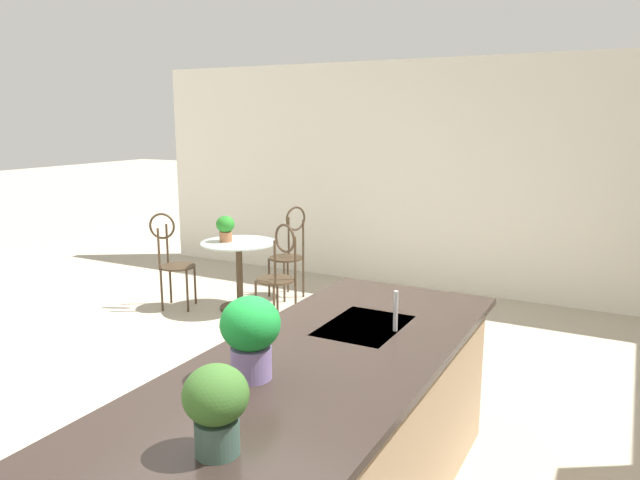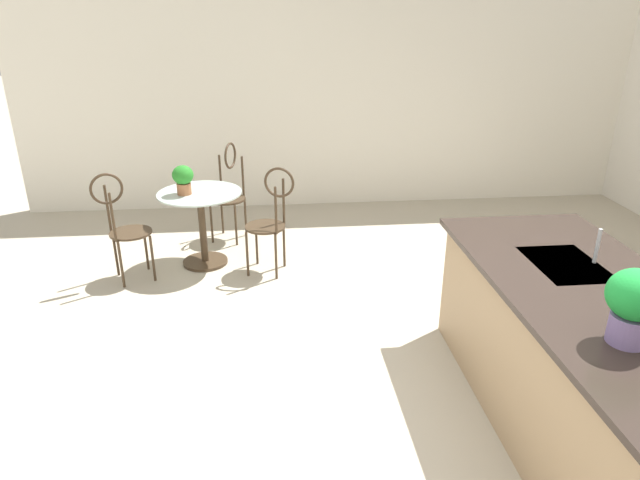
{
  "view_description": "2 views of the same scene",
  "coord_description": "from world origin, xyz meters",
  "px_view_note": "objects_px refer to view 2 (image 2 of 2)",
  "views": [
    {
      "loc": [
        2.61,
        2.1,
        2.03
      ],
      "look_at": [
        -1.03,
        0.16,
        1.19
      ],
      "focal_mm": 33.69,
      "sensor_mm": 36.0,
      "label": 1
    },
    {
      "loc": [
        2.66,
        -0.94,
        2.36
      ],
      "look_at": [
        -0.55,
        -0.63,
        1.01
      ],
      "focal_mm": 31.32,
      "sensor_mm": 36.0,
      "label": 2
    }
  ],
  "objects_px": {
    "bistro_table": "(202,221)",
    "chair_toward_desk": "(271,216)",
    "potted_plant_counter_near": "(635,302)",
    "potted_plant_on_table": "(183,178)",
    "chair_near_window": "(123,222)",
    "chair_by_island": "(229,188)"
  },
  "relations": [
    {
      "from": "chair_toward_desk",
      "to": "potted_plant_on_table",
      "type": "bearing_deg",
      "value": -105.09
    },
    {
      "from": "chair_by_island",
      "to": "potted_plant_counter_near",
      "type": "xyz_separation_m",
      "value": [
        3.75,
        2.05,
        0.56
      ]
    },
    {
      "from": "potted_plant_counter_near",
      "to": "chair_by_island",
      "type": "bearing_deg",
      "value": -151.37
    },
    {
      "from": "potted_plant_counter_near",
      "to": "chair_toward_desk",
      "type": "bearing_deg",
      "value": -150.23
    },
    {
      "from": "bistro_table",
      "to": "potted_plant_on_table",
      "type": "xyz_separation_m",
      "value": [
        0.04,
        -0.13,
        0.45
      ]
    },
    {
      "from": "chair_near_window",
      "to": "potted_plant_on_table",
      "type": "height_order",
      "value": "chair_near_window"
    },
    {
      "from": "chair_by_island",
      "to": "chair_near_window",
      "type": "bearing_deg",
      "value": -42.98
    },
    {
      "from": "chair_toward_desk",
      "to": "potted_plant_counter_near",
      "type": "bearing_deg",
      "value": 29.77
    },
    {
      "from": "bistro_table",
      "to": "chair_near_window",
      "type": "distance_m",
      "value": 0.74
    },
    {
      "from": "chair_toward_desk",
      "to": "potted_plant_counter_near",
      "type": "xyz_separation_m",
      "value": [
        2.82,
        1.61,
        0.56
      ]
    },
    {
      "from": "bistro_table",
      "to": "potted_plant_on_table",
      "type": "bearing_deg",
      "value": -71.42
    },
    {
      "from": "bistro_table",
      "to": "potted_plant_on_table",
      "type": "distance_m",
      "value": 0.47
    },
    {
      "from": "chair_by_island",
      "to": "potted_plant_on_table",
      "type": "bearing_deg",
      "value": -26.95
    },
    {
      "from": "chair_near_window",
      "to": "chair_toward_desk",
      "type": "xyz_separation_m",
      "value": [
        -0.04,
        1.33,
        0.0
      ]
    },
    {
      "from": "bistro_table",
      "to": "chair_toward_desk",
      "type": "distance_m",
      "value": 0.72
    },
    {
      "from": "chair_by_island",
      "to": "chair_toward_desk",
      "type": "height_order",
      "value": "same"
    },
    {
      "from": "chair_near_window",
      "to": "potted_plant_counter_near",
      "type": "xyz_separation_m",
      "value": [
        2.79,
        2.95,
        0.56
      ]
    },
    {
      "from": "chair_near_window",
      "to": "chair_by_island",
      "type": "relative_size",
      "value": 1.0
    },
    {
      "from": "potted_plant_on_table",
      "to": "potted_plant_counter_near",
      "type": "xyz_separation_m",
      "value": [
        3.04,
        2.41,
        0.23
      ]
    },
    {
      "from": "chair_near_window",
      "to": "chair_toward_desk",
      "type": "height_order",
      "value": "same"
    },
    {
      "from": "chair_by_island",
      "to": "potted_plant_counter_near",
      "type": "distance_m",
      "value": 4.31
    },
    {
      "from": "chair_near_window",
      "to": "chair_toward_desk",
      "type": "bearing_deg",
      "value": 91.55
    }
  ]
}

